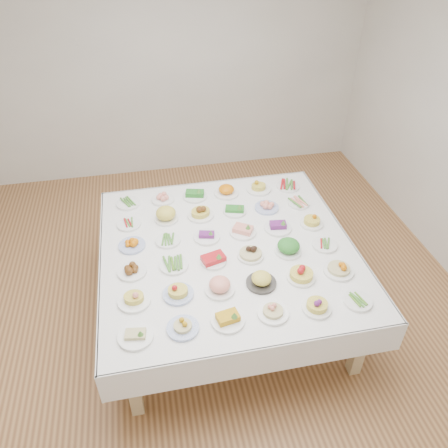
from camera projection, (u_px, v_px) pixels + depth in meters
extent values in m
plane|color=#A47544|center=(206.00, 293.00, 4.27)|extent=(5.00, 5.00, 0.00)
cube|color=silver|center=(169.00, 68.00, 5.37)|extent=(5.00, 0.02, 2.80)
cube|color=white|center=(228.00, 250.00, 3.69)|extent=(2.10, 2.10, 0.06)
cube|color=white|center=(207.00, 194.00, 4.57)|extent=(2.12, 0.01, 0.28)
cube|color=white|center=(259.00, 362.00, 2.94)|extent=(2.12, 0.02, 0.28)
cube|color=white|center=(342.00, 244.00, 3.92)|extent=(0.02, 2.12, 0.28)
cube|color=white|center=(103.00, 276.00, 3.59)|extent=(0.01, 2.12, 0.28)
cube|color=tan|center=(133.00, 384.00, 3.10)|extent=(0.09, 0.09, 0.69)
cube|color=tan|center=(360.00, 343.00, 3.38)|extent=(0.09, 0.09, 0.69)
cube|color=tan|center=(127.00, 234.00, 4.46)|extent=(0.09, 0.09, 0.69)
cube|color=tan|center=(289.00, 214.00, 4.73)|extent=(0.09, 0.09, 0.69)
cylinder|color=white|center=(136.00, 337.00, 2.92)|extent=(0.24, 0.24, 0.02)
cylinder|color=#4C66B2|center=(183.00, 328.00, 2.97)|extent=(0.22, 0.22, 0.02)
cylinder|color=white|center=(228.00, 321.00, 3.03)|extent=(0.23, 0.23, 0.02)
cylinder|color=white|center=(273.00, 313.00, 3.08)|extent=(0.22, 0.22, 0.02)
cylinder|color=white|center=(316.00, 308.00, 3.12)|extent=(0.21, 0.21, 0.02)
cylinder|color=white|center=(357.00, 301.00, 3.17)|extent=(0.21, 0.21, 0.02)
cylinder|color=white|center=(134.00, 301.00, 3.17)|extent=(0.24, 0.24, 0.02)
cylinder|color=#4C66B2|center=(178.00, 294.00, 3.23)|extent=(0.23, 0.23, 0.02)
cylinder|color=white|center=(220.00, 290.00, 3.26)|extent=(0.22, 0.22, 0.02)
cylinder|color=#2B2926|center=(261.00, 283.00, 3.32)|extent=(0.23, 0.23, 0.02)
cylinder|color=white|center=(301.00, 278.00, 3.37)|extent=(0.22, 0.22, 0.02)
cylinder|color=white|center=(338.00, 271.00, 3.42)|extent=(0.23, 0.23, 0.02)
cylinder|color=white|center=(132.00, 272.00, 3.42)|extent=(0.23, 0.23, 0.02)
cylinder|color=white|center=(174.00, 265.00, 3.48)|extent=(0.23, 0.23, 0.02)
cylinder|color=white|center=(213.00, 262.00, 3.51)|extent=(0.20, 0.20, 0.02)
cylinder|color=white|center=(250.00, 256.00, 3.57)|extent=(0.21, 0.21, 0.02)
cylinder|color=white|center=(288.00, 251.00, 3.61)|extent=(0.22, 0.22, 0.02)
cylinder|color=white|center=(324.00, 245.00, 3.67)|extent=(0.21, 0.21, 0.02)
cylinder|color=#4C66B2|center=(132.00, 246.00, 3.67)|extent=(0.22, 0.22, 0.02)
cylinder|color=white|center=(168.00, 241.00, 3.72)|extent=(0.21, 0.21, 0.02)
cylinder|color=white|center=(207.00, 237.00, 3.76)|extent=(0.22, 0.22, 0.02)
cylinder|color=white|center=(243.00, 232.00, 3.81)|extent=(0.23, 0.23, 0.02)
cylinder|color=white|center=(278.00, 228.00, 3.86)|extent=(0.24, 0.24, 0.02)
cylinder|color=white|center=(311.00, 224.00, 3.91)|extent=(0.20, 0.20, 0.02)
cylinder|color=white|center=(129.00, 224.00, 3.90)|extent=(0.21, 0.21, 0.02)
cylinder|color=white|center=(166.00, 219.00, 3.97)|extent=(0.21, 0.21, 0.02)
cylinder|color=white|center=(201.00, 216.00, 4.01)|extent=(0.24, 0.24, 0.02)
cylinder|color=white|center=(235.00, 211.00, 4.06)|extent=(0.21, 0.21, 0.02)
cylinder|color=#4C66B2|center=(267.00, 208.00, 4.11)|extent=(0.22, 0.22, 0.02)
cylinder|color=white|center=(299.00, 204.00, 4.16)|extent=(0.20, 0.20, 0.02)
cylinder|color=white|center=(128.00, 204.00, 4.16)|extent=(0.22, 0.22, 0.02)
cylinder|color=white|center=(163.00, 200.00, 4.22)|extent=(0.21, 0.21, 0.02)
cylinder|color=white|center=(195.00, 196.00, 4.26)|extent=(0.23, 0.23, 0.02)
cylinder|color=white|center=(226.00, 193.00, 4.31)|extent=(0.24, 0.24, 0.02)
cylinder|color=white|center=(258.00, 190.00, 4.36)|extent=(0.24, 0.24, 0.02)
cylinder|color=white|center=(288.00, 187.00, 4.41)|extent=(0.23, 0.23, 0.02)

